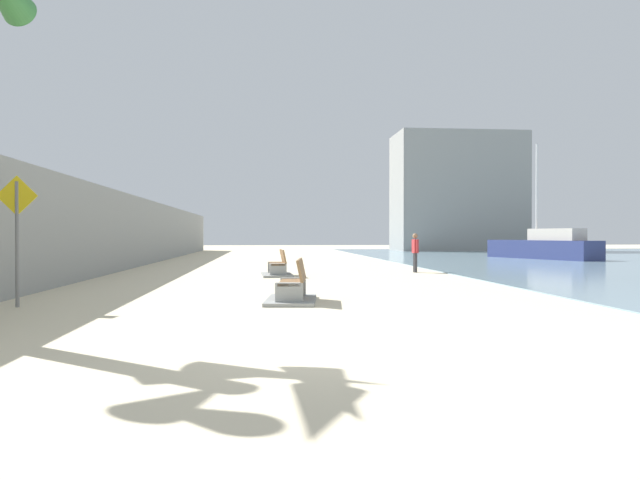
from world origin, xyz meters
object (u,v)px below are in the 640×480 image
at_px(bench_far, 278,270).
at_px(boat_far_right, 544,247).
at_px(person_walking, 415,250).
at_px(bench_near, 293,292).
at_px(pedestrian_sign, 17,225).

xyz_separation_m(bench_far, boat_far_right, (16.86, 13.04, 0.55)).
relative_size(person_walking, boat_far_right, 0.20).
distance_m(bench_near, pedestrian_sign, 6.03).
distance_m(bench_far, person_walking, 5.85).
distance_m(bench_near, bench_far, 8.47).
bearing_deg(boat_far_right, person_walking, -134.14).
bearing_deg(pedestrian_sign, bench_near, 4.23).
relative_size(bench_far, person_walking, 1.35).
xyz_separation_m(bench_near, person_walking, (5.48, 9.93, 0.68)).
distance_m(bench_far, pedestrian_sign, 10.67).
relative_size(person_walking, pedestrian_sign, 0.57).
xyz_separation_m(bench_near, boat_far_right, (16.71, 21.51, 0.55)).
distance_m(bench_near, boat_far_right, 27.25).
height_order(bench_far, person_walking, person_walking).
bearing_deg(bench_far, bench_near, -89.04).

